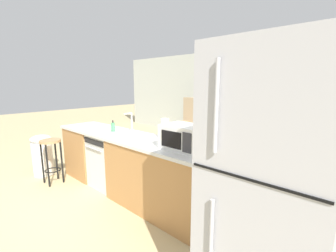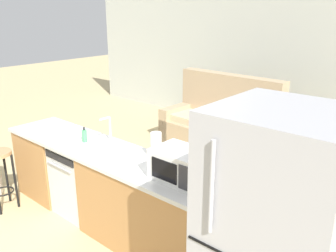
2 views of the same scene
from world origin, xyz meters
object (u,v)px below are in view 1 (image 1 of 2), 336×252
(bar_stool, at_px, (51,152))
(soap_bottle, at_px, (113,127))
(armchair, at_px, (309,155))
(dishwasher, at_px, (111,160))
(kettle, at_px, (331,151))
(microwave, at_px, (185,137))
(paper_towel_roll, at_px, (165,129))
(couch, at_px, (211,134))
(refrigerator, at_px, (270,196))
(stove_range, at_px, (302,200))
(trash_bin, at_px, (42,155))

(bar_stool, bearing_deg, soap_bottle, 36.22)
(bar_stool, bearing_deg, armchair, 47.19)
(dishwasher, height_order, soap_bottle, soap_bottle)
(soap_bottle, distance_m, kettle, 2.78)
(soap_bottle, height_order, kettle, kettle)
(microwave, xyz_separation_m, paper_towel_roll, (-0.47, 0.19, -0.00))
(couch, bearing_deg, microwave, -64.17)
(paper_towel_roll, bearing_deg, microwave, -21.46)
(refrigerator, relative_size, microwave, 3.74)
(paper_towel_roll, bearing_deg, refrigerator, -24.83)
(dishwasher, bearing_deg, stove_range, 11.91)
(soap_bottle, bearing_deg, bar_stool, -143.78)
(trash_bin, distance_m, couch, 3.71)
(bar_stool, bearing_deg, stove_range, 18.91)
(dishwasher, relative_size, paper_towel_roll, 2.98)
(dishwasher, height_order, couch, couch)
(microwave, distance_m, couch, 3.22)
(armchair, bearing_deg, bar_stool, -132.81)
(microwave, xyz_separation_m, soap_bottle, (-1.42, 0.02, -0.07))
(refrigerator, xyz_separation_m, paper_towel_roll, (-1.59, 0.73, 0.10))
(kettle, relative_size, bar_stool, 0.28)
(paper_towel_roll, relative_size, couch, 0.14)
(microwave, xyz_separation_m, kettle, (1.28, 0.68, -0.05))
(stove_range, height_order, trash_bin, stove_range)
(bar_stool, distance_m, couch, 3.58)
(bar_stool, bearing_deg, refrigerator, 1.12)
(stove_range, distance_m, bar_stool, 3.59)
(stove_range, xyz_separation_m, refrigerator, (-0.00, -1.10, 0.48))
(dishwasher, height_order, paper_towel_roll, paper_towel_roll)
(stove_range, height_order, refrigerator, refrigerator)
(stove_range, bearing_deg, armchair, 98.60)
(kettle, height_order, couch, couch)
(trash_bin, distance_m, armchair, 4.86)
(stove_range, xyz_separation_m, soap_bottle, (-2.54, -0.53, 0.52))
(paper_towel_roll, xyz_separation_m, kettle, (1.76, 0.49, -0.05))
(stove_range, xyz_separation_m, microwave, (-1.11, -0.55, 0.59))
(stove_range, xyz_separation_m, couch, (-2.49, 2.29, -0.06))
(dishwasher, xyz_separation_m, kettle, (2.77, 0.68, 0.56))
(stove_range, height_order, bar_stool, stove_range)
(kettle, relative_size, armchair, 0.17)
(soap_bottle, bearing_deg, dishwasher, -165.98)
(armchair, bearing_deg, microwave, -106.25)
(paper_towel_roll, bearing_deg, stove_range, 12.89)
(kettle, xyz_separation_m, trash_bin, (-4.06, -1.28, -0.61))
(refrigerator, height_order, microwave, refrigerator)
(refrigerator, relative_size, paper_towel_roll, 6.62)
(armchair, bearing_deg, kettle, -76.26)
(paper_towel_roll, bearing_deg, dishwasher, -169.64)
(stove_range, relative_size, refrigerator, 0.48)
(soap_bottle, bearing_deg, paper_towel_roll, 10.11)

